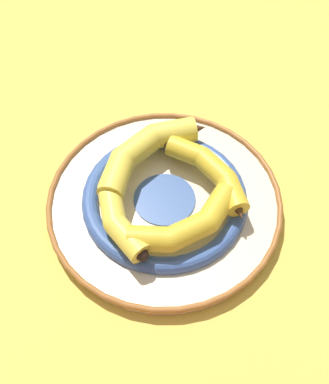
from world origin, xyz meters
The scene contains 6 objects.
ground_plane centered at (0.00, 0.00, 0.00)m, with size 2.80×2.80×0.00m, color gold.
decorative_bowl centered at (-0.02, -0.01, 0.02)m, with size 0.35×0.35×0.03m.
banana_a centered at (-0.05, 0.05, 0.05)m, with size 0.19×0.09×0.03m.
banana_b centered at (-0.08, -0.04, 0.05)m, with size 0.11×0.17×0.04m.
banana_c centered at (0.01, -0.08, 0.05)m, with size 0.14×0.13×0.03m.
banana_d centered at (0.04, 0.02, 0.05)m, with size 0.17×0.15×0.04m.
Camera 1 is at (-0.39, -0.05, 0.58)m, focal length 42.00 mm.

